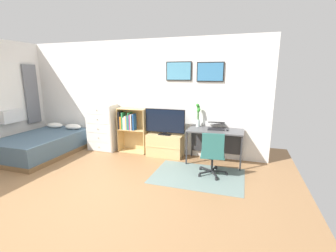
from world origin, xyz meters
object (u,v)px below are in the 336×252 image
office_chair (213,153)px  computer_mouse (227,130)px  bamboo_vase (198,115)px  bookshelf (131,126)px  dresser (103,127)px  laptop (216,126)px  bed (43,144)px  desk (215,135)px  television (165,122)px  tv_stand (165,145)px

office_chair → computer_mouse: size_ratio=8.27×
bamboo_vase → bookshelf: bearing=-177.7°
bookshelf → computer_mouse: (2.32, -0.13, 0.11)m
office_chair → dresser: bearing=157.4°
dresser → laptop: size_ratio=2.80×
bamboo_vase → bed: bearing=-165.4°
bed → laptop: 4.11m
desk → computer_mouse: computer_mouse is taller
dresser → bamboo_vase: bamboo_vase is taller
desk → office_chair: bearing=-86.4°
bed → bookshelf: 2.13m
television → desk: size_ratio=0.81×
office_chair → bookshelf: bearing=150.9°
tv_stand → bamboo_vase: (0.75, 0.12, 0.73)m
bookshelf → office_chair: bookshelf is taller
bed → laptop: size_ratio=4.84×
dresser → bookshelf: size_ratio=1.08×
tv_stand → desk: (1.16, -0.02, 0.34)m
tv_stand → office_chair: size_ratio=0.97×
office_chair → desk: bearing=86.6°
bookshelf → office_chair: 2.30m
bed → tv_stand: bearing=15.7°
bookshelf → television: television is taller
television → bookshelf: bearing=175.5°
laptop → bamboo_vase: (-0.42, 0.10, 0.19)m
dresser → office_chair: dresser is taller
laptop → desk: bearing=-100.3°
bed → dresser: dresser is taller
bookshelf → tv_stand: bookshelf is taller
bookshelf → dresser: bearing=-175.1°
dresser → desk: dresser is taller
desk → bamboo_vase: size_ratio=2.25×
tv_stand → desk: 1.21m
dresser → computer_mouse: bearing=-1.3°
bookshelf → office_chair: size_ratio=1.27×
bookshelf → bamboo_vase: size_ratio=2.10×
dresser → computer_mouse: dresser is taller
desk → bamboo_vase: bearing=162.0°
television → computer_mouse: size_ratio=9.15×
tv_stand → computer_mouse: (1.41, -0.08, 0.50)m
dresser → bookshelf: dresser is taller
tv_stand → office_chair: (1.21, -0.81, 0.20)m
tv_stand → computer_mouse: bearing=-3.3°
desk → computer_mouse: size_ratio=11.26×
television → office_chair: size_ratio=1.11×
television → bed: bearing=-164.4°
bookshelf → computer_mouse: bearing=-3.2°
dresser → television: bearing=-0.3°
dresser → tv_stand: dresser is taller
office_chair → laptop: 0.90m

